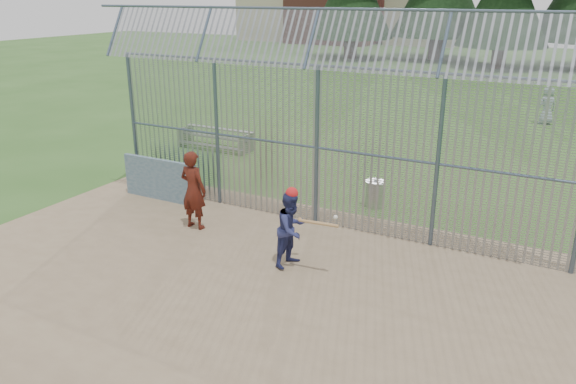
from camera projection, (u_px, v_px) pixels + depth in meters
The scene contains 11 objects.
ground at pixel (243, 279), 11.66m from camera, with size 120.00×120.00×0.00m, color #2D511E.
dirt_infield at pixel (229, 289), 11.24m from camera, with size 14.00×10.00×0.02m, color #756047.
dugout_wall at pixel (160, 180), 15.91m from camera, with size 2.50×0.12×1.20m, color #38566B.
batter at pixel (292, 229), 11.99m from camera, with size 0.81×0.63×1.67m, color navy.
onlooker at pixel (193, 190), 13.88m from camera, with size 0.73×0.48×1.99m, color maroon.
bg_kid_standing at pixel (547, 105), 25.16m from camera, with size 0.83×0.54×1.71m, color gray.
batting_gear at pixel (297, 199), 11.66m from camera, with size 1.26×0.36×0.66m.
trash_can at pixel (375, 194), 15.51m from camera, with size 0.56×0.56×0.82m.
bleacher at pixel (215, 138), 21.32m from camera, with size 3.00×0.95×0.72m.
backstop_fence at pixel (387, 143), 12.91m from camera, with size 20.09×0.81×5.30m.
distant_buildings at pixel (333, 11), 67.68m from camera, with size 26.50×10.50×8.00m.
Camera 1 is at (5.75, -8.70, 5.62)m, focal length 35.00 mm.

